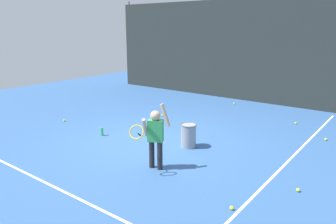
{
  "coord_description": "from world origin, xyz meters",
  "views": [
    {
      "loc": [
        4.99,
        -5.8,
        2.77
      ],
      "look_at": [
        0.57,
        0.04,
        0.85
      ],
      "focal_mm": 34.48,
      "sensor_mm": 36.0,
      "label": 1
    }
  ],
  "objects_px": {
    "tennis_ball_1": "(298,190)",
    "tennis_ball_2": "(296,123)",
    "ball_hopper": "(188,135)",
    "tennis_ball_0": "(326,139)",
    "tennis_ball_4": "(64,121)",
    "tennis_ball_7": "(232,208)",
    "tennis_ball_5": "(162,115)",
    "water_bottle": "(102,132)",
    "tennis_player": "(155,134)",
    "tennis_ball_3": "(234,103)"
  },
  "relations": [
    {
      "from": "tennis_player",
      "to": "tennis_ball_3",
      "type": "bearing_deg",
      "value": 74.88
    },
    {
      "from": "tennis_player",
      "to": "tennis_ball_5",
      "type": "relative_size",
      "value": 20.46
    },
    {
      "from": "tennis_ball_1",
      "to": "tennis_player",
      "type": "bearing_deg",
      "value": -163.75
    },
    {
      "from": "tennis_ball_7",
      "to": "water_bottle",
      "type": "bearing_deg",
      "value": 164.41
    },
    {
      "from": "tennis_ball_5",
      "to": "ball_hopper",
      "type": "bearing_deg",
      "value": -39.22
    },
    {
      "from": "tennis_ball_5",
      "to": "tennis_ball_7",
      "type": "distance_m",
      "value": 5.66
    },
    {
      "from": "water_bottle",
      "to": "tennis_ball_3",
      "type": "relative_size",
      "value": 3.33
    },
    {
      "from": "tennis_ball_1",
      "to": "tennis_ball_4",
      "type": "bearing_deg",
      "value": 178.52
    },
    {
      "from": "tennis_ball_2",
      "to": "tennis_ball_4",
      "type": "bearing_deg",
      "value": -145.06
    },
    {
      "from": "water_bottle",
      "to": "tennis_ball_0",
      "type": "relative_size",
      "value": 3.33
    },
    {
      "from": "tennis_ball_1",
      "to": "tennis_ball_7",
      "type": "xyz_separation_m",
      "value": [
        -0.66,
        -1.23,
        0.0
      ]
    },
    {
      "from": "tennis_ball_1",
      "to": "tennis_ball_4",
      "type": "distance_m",
      "value": 6.95
    },
    {
      "from": "tennis_ball_2",
      "to": "tennis_ball_3",
      "type": "relative_size",
      "value": 1.0
    },
    {
      "from": "ball_hopper",
      "to": "tennis_ball_3",
      "type": "height_order",
      "value": "ball_hopper"
    },
    {
      "from": "ball_hopper",
      "to": "tennis_ball_2",
      "type": "xyz_separation_m",
      "value": [
        1.5,
        3.48,
        -0.26
      ]
    },
    {
      "from": "tennis_ball_2",
      "to": "tennis_ball_1",
      "type": "bearing_deg",
      "value": -73.29
    },
    {
      "from": "tennis_ball_1",
      "to": "tennis_ball_7",
      "type": "bearing_deg",
      "value": -118.37
    },
    {
      "from": "tennis_ball_0",
      "to": "tennis_ball_7",
      "type": "relative_size",
      "value": 1.0
    },
    {
      "from": "tennis_ball_4",
      "to": "tennis_ball_7",
      "type": "relative_size",
      "value": 1.0
    },
    {
      "from": "ball_hopper",
      "to": "tennis_ball_2",
      "type": "distance_m",
      "value": 3.8
    },
    {
      "from": "water_bottle",
      "to": "tennis_ball_4",
      "type": "distance_m",
      "value": 1.93
    },
    {
      "from": "tennis_ball_2",
      "to": "tennis_ball_5",
      "type": "distance_m",
      "value": 4.06
    },
    {
      "from": "ball_hopper",
      "to": "tennis_ball_5",
      "type": "relative_size",
      "value": 8.52
    },
    {
      "from": "tennis_ball_0",
      "to": "tennis_ball_2",
      "type": "distance_m",
      "value": 1.45
    },
    {
      "from": "tennis_ball_2",
      "to": "water_bottle",
      "type": "bearing_deg",
      "value": -132.22
    },
    {
      "from": "tennis_ball_2",
      "to": "tennis_ball_4",
      "type": "height_order",
      "value": "same"
    },
    {
      "from": "tennis_ball_3",
      "to": "tennis_ball_5",
      "type": "relative_size",
      "value": 1.0
    },
    {
      "from": "tennis_ball_1",
      "to": "tennis_ball_2",
      "type": "distance_m",
      "value": 4.34
    },
    {
      "from": "water_bottle",
      "to": "tennis_ball_0",
      "type": "distance_m",
      "value": 5.76
    },
    {
      "from": "ball_hopper",
      "to": "tennis_ball_7",
      "type": "height_order",
      "value": "ball_hopper"
    },
    {
      "from": "water_bottle",
      "to": "tennis_ball_3",
      "type": "distance_m",
      "value": 5.55
    },
    {
      "from": "tennis_ball_1",
      "to": "tennis_ball_4",
      "type": "xyz_separation_m",
      "value": [
        -6.95,
        0.18,
        0.0
      ]
    },
    {
      "from": "tennis_ball_4",
      "to": "tennis_ball_5",
      "type": "height_order",
      "value": "same"
    },
    {
      "from": "tennis_ball_0",
      "to": "tennis_ball_2",
      "type": "height_order",
      "value": "same"
    },
    {
      "from": "water_bottle",
      "to": "tennis_ball_0",
      "type": "height_order",
      "value": "water_bottle"
    },
    {
      "from": "tennis_ball_2",
      "to": "ball_hopper",
      "type": "bearing_deg",
      "value": -113.28
    },
    {
      "from": "ball_hopper",
      "to": "tennis_ball_1",
      "type": "xyz_separation_m",
      "value": [
        2.75,
        -0.68,
        -0.26
      ]
    },
    {
      "from": "tennis_player",
      "to": "tennis_ball_4",
      "type": "height_order",
      "value": "tennis_player"
    },
    {
      "from": "tennis_ball_3",
      "to": "tennis_ball_4",
      "type": "relative_size",
      "value": 1.0
    },
    {
      "from": "tennis_ball_1",
      "to": "tennis_ball_7",
      "type": "height_order",
      "value": "same"
    },
    {
      "from": "water_bottle",
      "to": "tennis_ball_7",
      "type": "xyz_separation_m",
      "value": [
        4.37,
        -1.22,
        -0.08
      ]
    },
    {
      "from": "tennis_player",
      "to": "tennis_ball_1",
      "type": "relative_size",
      "value": 20.46
    },
    {
      "from": "tennis_player",
      "to": "tennis_ball_2",
      "type": "xyz_separation_m",
      "value": [
        1.35,
        4.92,
        -0.69
      ]
    },
    {
      "from": "ball_hopper",
      "to": "tennis_ball_3",
      "type": "distance_m",
      "value": 4.87
    },
    {
      "from": "tennis_ball_3",
      "to": "tennis_player",
      "type": "bearing_deg",
      "value": -78.57
    },
    {
      "from": "ball_hopper",
      "to": "tennis_ball_0",
      "type": "distance_m",
      "value": 3.55
    },
    {
      "from": "tennis_ball_0",
      "to": "tennis_ball_7",
      "type": "height_order",
      "value": "same"
    },
    {
      "from": "water_bottle",
      "to": "tennis_ball_1",
      "type": "distance_m",
      "value": 5.03
    },
    {
      "from": "ball_hopper",
      "to": "tennis_ball_5",
      "type": "distance_m",
      "value": 2.85
    },
    {
      "from": "tennis_ball_3",
      "to": "tennis_ball_7",
      "type": "height_order",
      "value": "same"
    }
  ]
}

